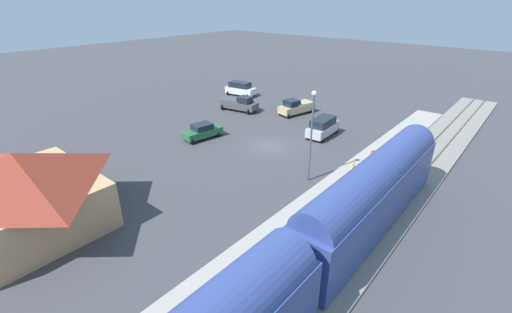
% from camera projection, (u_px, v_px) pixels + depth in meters
% --- Properties ---
extents(ground_plane, '(200.00, 200.00, 0.00)m').
position_uv_depth(ground_plane, '(270.00, 146.00, 37.08)').
color(ground_plane, '#424247').
extents(railway_track, '(4.80, 70.00, 0.30)m').
position_uv_depth(railway_track, '(401.00, 188.00, 28.87)').
color(railway_track, gray).
rests_on(railway_track, ground).
extents(platform, '(3.20, 46.00, 0.30)m').
position_uv_depth(platform, '(356.00, 173.00, 31.18)').
color(platform, '#A8A399').
rests_on(platform, ground).
extents(station_building, '(10.31, 9.15, 5.71)m').
position_uv_depth(station_building, '(22.00, 190.00, 22.92)').
color(station_building, tan).
rests_on(station_building, ground).
extents(pedestrian_on_platform, '(0.36, 0.36, 1.71)m').
position_uv_depth(pedestrian_on_platform, '(372.00, 156.00, 31.80)').
color(pedestrian_on_platform, '#23284C').
rests_on(pedestrian_on_platform, platform).
extents(pedestrian_waiting_far, '(0.36, 0.36, 1.71)m').
position_uv_depth(pedestrian_waiting_far, '(352.00, 170.00, 29.21)').
color(pedestrian_waiting_far, brown).
rests_on(pedestrian_waiting_far, platform).
extents(suv_silver, '(2.22, 5.00, 2.22)m').
position_uv_depth(suv_silver, '(323.00, 127.00, 39.35)').
color(suv_silver, silver).
rests_on(suv_silver, ground).
extents(pickup_charcoal, '(5.67, 3.24, 2.14)m').
position_uv_depth(pickup_charcoal, '(240.00, 104.00, 48.22)').
color(pickup_charcoal, '#47494F').
rests_on(pickup_charcoal, ground).
extents(suv_white, '(5.16, 3.01, 2.22)m').
position_uv_depth(suv_white, '(240.00, 89.00, 55.63)').
color(suv_white, white).
rests_on(suv_white, ground).
extents(sedan_green, '(2.50, 4.73, 1.74)m').
position_uv_depth(sedan_green, '(202.00, 131.00, 38.81)').
color(sedan_green, '#236638').
rests_on(sedan_green, ground).
extents(pickup_tan, '(3.16, 5.71, 2.14)m').
position_uv_depth(pickup_tan, '(297.00, 107.00, 46.84)').
color(pickup_tan, '#C6B284').
rests_on(pickup_tan, ground).
extents(light_pole_near_platform, '(0.44, 0.44, 8.05)m').
position_uv_depth(light_pole_near_platform, '(312.00, 127.00, 28.13)').
color(light_pole_near_platform, '#515156').
rests_on(light_pole_near_platform, ground).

